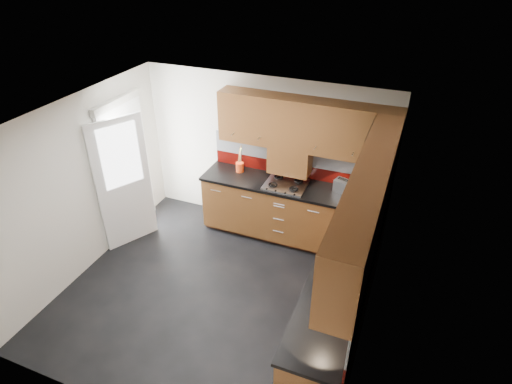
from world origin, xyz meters
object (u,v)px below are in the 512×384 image
at_px(toaster, 343,186).
at_px(food_processor, 361,216).
at_px(gas_hob, 286,184).
at_px(utensil_pot, 240,166).

relative_size(toaster, food_processor, 0.99).
height_order(gas_hob, food_processor, food_processor).
bearing_deg(utensil_pot, gas_hob, -9.88).
bearing_deg(toaster, food_processor, -62.89).
relative_size(utensil_pot, toaster, 1.50).
height_order(gas_hob, utensil_pot, utensil_pot).
xyz_separation_m(utensil_pot, food_processor, (1.95, -0.71, 0.04)).
bearing_deg(toaster, gas_hob, -170.50).
distance_m(utensil_pot, toaster, 1.59).
distance_m(gas_hob, food_processor, 1.31).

